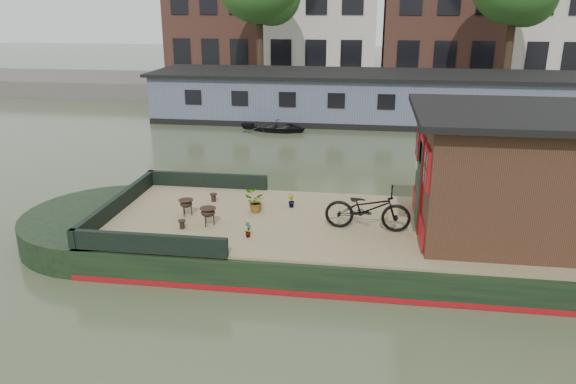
# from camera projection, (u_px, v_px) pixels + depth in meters

# --- Properties ---
(ground) EXTENTS (120.00, 120.00, 0.00)m
(ground) POSITION_uv_depth(u_px,v_px,m) (394.00, 255.00, 11.56)
(ground) COLOR #363F28
(ground) RESTS_ON ground
(houseboat_hull) EXTENTS (14.01, 4.02, 0.60)m
(houseboat_hull) POSITION_uv_depth(u_px,v_px,m) (329.00, 239.00, 11.66)
(houseboat_hull) COLOR black
(houseboat_hull) RESTS_ON ground
(houseboat_deck) EXTENTS (11.80, 3.80, 0.05)m
(houseboat_deck) POSITION_uv_depth(u_px,v_px,m) (395.00, 227.00, 11.36)
(houseboat_deck) COLOR #8B7D56
(houseboat_deck) RESTS_ON houseboat_hull
(bow_bulwark) EXTENTS (3.00, 4.00, 0.35)m
(bow_bulwark) POSITION_uv_depth(u_px,v_px,m) (156.00, 205.00, 12.00)
(bow_bulwark) COLOR black
(bow_bulwark) RESTS_ON houseboat_deck
(cabin) EXTENTS (4.00, 3.50, 2.42)m
(cabin) POSITION_uv_depth(u_px,v_px,m) (516.00, 173.00, 10.66)
(cabin) COLOR black
(cabin) RESTS_ON houseboat_deck
(bicycle) EXTENTS (1.71, 0.67, 0.89)m
(bicycle) POSITION_uv_depth(u_px,v_px,m) (368.00, 208.00, 11.06)
(bicycle) COLOR black
(bicycle) RESTS_ON houseboat_deck
(potted_plant_b) EXTENTS (0.21, 0.21, 0.30)m
(potted_plant_b) POSITION_uv_depth(u_px,v_px,m) (291.00, 201.00, 12.37)
(potted_plant_b) COLOR maroon
(potted_plant_b) RESTS_ON houseboat_deck
(potted_plant_c) EXTENTS (0.50, 0.46, 0.47)m
(potted_plant_c) POSITION_uv_depth(u_px,v_px,m) (255.00, 202.00, 12.05)
(potted_plant_c) COLOR #A45E2F
(potted_plant_c) RESTS_ON houseboat_deck
(potted_plant_e) EXTENTS (0.14, 0.19, 0.33)m
(potted_plant_e) POSITION_uv_depth(u_px,v_px,m) (248.00, 229.00, 10.75)
(potted_plant_e) COLOR #A0362E
(potted_plant_e) RESTS_ON houseboat_deck
(brazier_front) EXTENTS (0.41, 0.41, 0.38)m
(brazier_front) POSITION_uv_depth(u_px,v_px,m) (208.00, 217.00, 11.34)
(brazier_front) COLOR black
(brazier_front) RESTS_ON houseboat_deck
(brazier_rear) EXTENTS (0.40, 0.40, 0.36)m
(brazier_rear) POSITION_uv_depth(u_px,v_px,m) (186.00, 208.00, 11.87)
(brazier_rear) COLOR black
(brazier_rear) RESTS_ON houseboat_deck
(bollard_port) EXTENTS (0.16, 0.16, 0.18)m
(bollard_port) POSITION_uv_depth(u_px,v_px,m) (214.00, 197.00, 12.75)
(bollard_port) COLOR black
(bollard_port) RESTS_ON houseboat_deck
(bollard_stbd) EXTENTS (0.15, 0.15, 0.18)m
(bollard_stbd) POSITION_uv_depth(u_px,v_px,m) (182.00, 224.00, 11.22)
(bollard_stbd) COLOR black
(bollard_stbd) RESTS_ON houseboat_deck
(dinghy) EXTENTS (3.23, 2.72, 0.57)m
(dinghy) POSITION_uv_depth(u_px,v_px,m) (275.00, 123.00, 22.87)
(dinghy) COLOR black
(dinghy) RESTS_ON ground
(far_houseboat) EXTENTS (20.40, 4.40, 2.11)m
(far_houseboat) POSITION_uv_depth(u_px,v_px,m) (385.00, 99.00, 24.38)
(far_houseboat) COLOR #4F5669
(far_houseboat) RESTS_ON ground
(quay) EXTENTS (60.00, 6.00, 0.90)m
(quay) POSITION_uv_depth(u_px,v_px,m) (383.00, 90.00, 30.64)
(quay) COLOR #47443F
(quay) RESTS_ON ground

